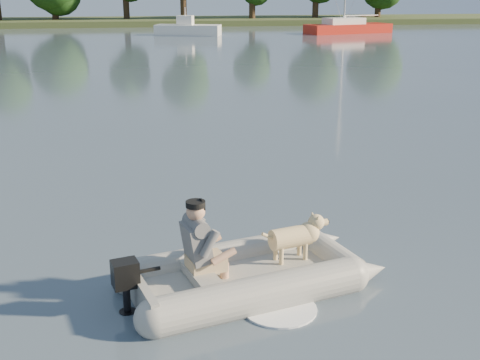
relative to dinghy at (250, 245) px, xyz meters
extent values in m
plane|color=slate|center=(-0.08, 0.19, -0.60)|extent=(160.00, 160.00, 0.00)
cube|color=#47512D|center=(-0.08, 62.19, -0.35)|extent=(160.00, 12.00, 0.70)
cylinder|color=#332316|center=(-9.98, 61.52, 0.87)|extent=(0.70, 0.70, 2.94)
cylinder|color=#332316|center=(-2.51, 62.14, 1.24)|extent=(0.70, 0.70, 3.67)
cylinder|color=#332316|center=(3.62, 60.34, 1.55)|extent=(0.70, 0.70, 4.29)
cylinder|color=#332316|center=(11.21, 60.62, 1.01)|extent=(0.70, 0.70, 3.21)
cylinder|color=#332316|center=(18.62, 61.23, 1.37)|extent=(0.70, 0.70, 3.94)
cylinder|color=#332316|center=(26.19, 61.50, 1.16)|extent=(0.70, 0.70, 3.52)
cube|color=red|center=(17.04, 45.26, -0.30)|extent=(8.25, 4.41, 0.99)
cube|color=white|center=(16.57, 45.12, 0.44)|extent=(3.81, 2.64, 0.59)
camera|label=1|loc=(-1.31, -7.20, 3.26)|focal=45.00mm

